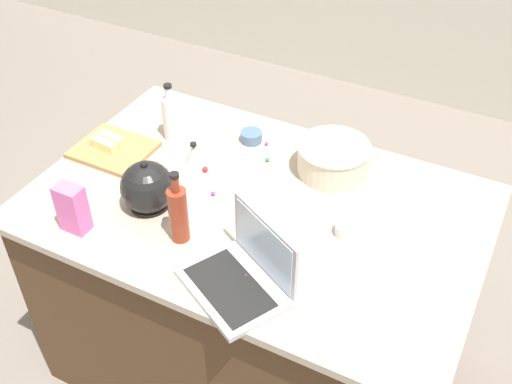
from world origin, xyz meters
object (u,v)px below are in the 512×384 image
butter_stick_right (111,139)px  mixing_bowl_large (333,158)px  bottle_soy (178,213)px  kettle (147,188)px  ramekin_small (254,214)px  candy_bag (72,208)px  ramekin_wide (251,137)px  butter_stick_left (103,145)px  kitchen_timer (194,152)px  laptop (243,274)px  bottle_vinegar (171,117)px  cutting_board (113,150)px  ramekin_medium (347,230)px

butter_stick_right → mixing_bowl_large: bearing=17.0°
bottle_soy → butter_stick_right: bearing=149.1°
kettle → bottle_soy: bearing=-25.1°
ramekin_small → candy_bag: (-0.49, -0.30, 0.06)m
butter_stick_right → ramekin_wide: butter_stick_right is taller
butter_stick_left → butter_stick_right: 0.05m
ramekin_small → kitchen_timer: kitchen_timer is taller
ramekin_wide → kitchen_timer: bearing=-122.1°
candy_bag → ramekin_wide: bearing=68.5°
ramekin_wide → kitchen_timer: (-0.13, -0.21, 0.01)m
laptop → bottle_vinegar: bottle_vinegar is taller
kitchen_timer → kettle: bearing=-89.6°
mixing_bowl_large → bottle_soy: bearing=-118.7°
bottle_soy → candy_bag: bearing=-160.1°
cutting_board → bottle_soy: bearing=-30.1°
bottle_vinegar → kitchen_timer: (0.15, -0.09, -0.06)m
laptop → butter_stick_right: laptop is taller
butter_stick_left → ramekin_wide: butter_stick_left is taller
laptop → bottle_soy: bottle_soy is taller
kettle → ramekin_small: (0.35, 0.10, -0.05)m
cutting_board → butter_stick_left: size_ratio=2.56×
bottle_soy → cutting_board: 0.56m
bottle_soy → bottle_vinegar: size_ratio=1.11×
kettle → candy_bag: (-0.15, -0.20, 0.01)m
butter_stick_left → mixing_bowl_large: bearing=19.9°
bottle_vinegar → butter_stick_left: bearing=-129.8°
bottle_vinegar → ramekin_medium: bottle_vinegar is taller
laptop → candy_bag: (-0.60, -0.03, 0.04)m
cutting_board → ramekin_small: 0.66m
laptop → ramekin_medium: laptop is taller
laptop → bottle_vinegar: bearing=138.0°
butter_stick_left → bottle_vinegar: bearing=50.2°
laptop → butter_stick_right: bearing=153.6°
ramekin_wide → cutting_board: bearing=-145.0°
mixing_bowl_large → cutting_board: bearing=-161.0°
kettle → butter_stick_left: size_ratio=1.94×
butter_stick_right → laptop: bearing=-26.4°
butter_stick_left → ramekin_small: 0.68m
butter_stick_left → candy_bag: (0.18, -0.37, 0.05)m
butter_stick_right → ramekin_small: bearing=-10.0°
laptop → candy_bag: laptop is taller
kitchen_timer → butter_stick_left: bearing=-160.3°
bottle_soy → ramekin_wide: 0.59m
butter_stick_left → ramekin_small: (0.68, -0.07, -0.01)m
butter_stick_left → candy_bag: bearing=-64.2°
bottle_vinegar → ramekin_small: bottle_vinegar is taller
ramekin_small → kitchen_timer: (-0.35, 0.19, 0.01)m
bottle_soy → kitchen_timer: bottle_soy is taller
mixing_bowl_large → ramekin_medium: (0.17, -0.29, -0.04)m
cutting_board → mixing_bowl_large: bearing=19.0°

